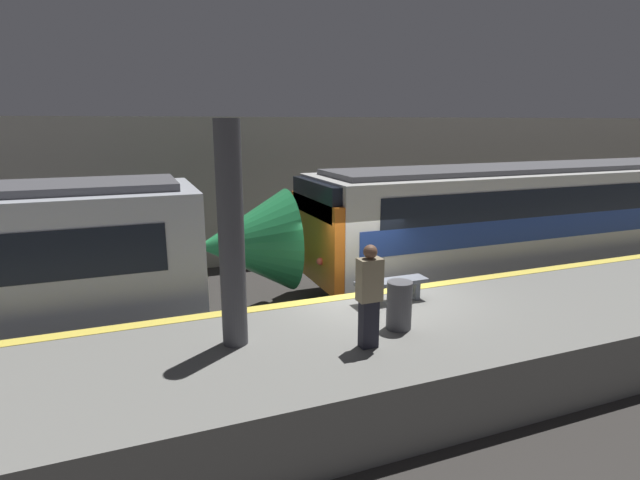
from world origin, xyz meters
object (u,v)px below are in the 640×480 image
at_px(train_boxy, 572,217).
at_px(platform_bench, 392,286).
at_px(person_waiting, 369,294).
at_px(trash_bin, 399,305).
at_px(support_pillar_near, 231,236).

bearing_deg(train_boxy, platform_bench, -159.32).
distance_m(person_waiting, platform_bench, 2.24).
bearing_deg(train_boxy, trash_bin, -153.69).
distance_m(person_waiting, trash_bin, 1.06).
xyz_separation_m(platform_bench, trash_bin, (-0.54, -1.22, 0.09)).
bearing_deg(platform_bench, person_waiting, -129.09).
bearing_deg(platform_bench, trash_bin, -113.91).
height_order(support_pillar_near, trash_bin, support_pillar_near).
distance_m(support_pillar_near, person_waiting, 2.34).
bearing_deg(trash_bin, person_waiting, -150.55).
height_order(platform_bench, trash_bin, trash_bin).
bearing_deg(trash_bin, platform_bench, 66.09).
xyz_separation_m(support_pillar_near, person_waiting, (1.96, -0.91, -0.90)).
distance_m(support_pillar_near, platform_bench, 3.72).
bearing_deg(train_boxy, person_waiting, -153.40).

